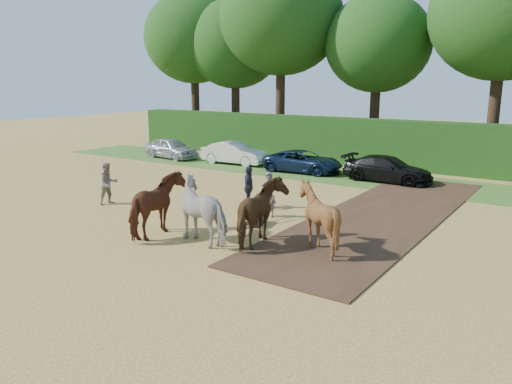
# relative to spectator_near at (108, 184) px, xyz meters

# --- Properties ---
(ground) EXTENTS (120.00, 120.00, 0.00)m
(ground) POSITION_rel_spectator_near_xyz_m (9.34, -2.05, -0.93)
(ground) COLOR gold
(ground) RESTS_ON ground
(earth_strip) EXTENTS (4.50, 17.00, 0.05)m
(earth_strip) POSITION_rel_spectator_near_xyz_m (10.84, 4.95, -0.91)
(earth_strip) COLOR #472D1C
(earth_strip) RESTS_ON ground
(grass_verge) EXTENTS (50.00, 5.00, 0.03)m
(grass_verge) POSITION_rel_spectator_near_xyz_m (9.34, 11.95, -0.92)
(grass_verge) COLOR #38601E
(grass_verge) RESTS_ON ground
(hedgerow) EXTENTS (46.00, 1.60, 3.00)m
(hedgerow) POSITION_rel_spectator_near_xyz_m (9.34, 16.45, 0.57)
(hedgerow) COLOR #14380F
(hedgerow) RESTS_ON ground
(spectator_near) EXTENTS (0.92, 1.06, 1.87)m
(spectator_near) POSITION_rel_spectator_near_xyz_m (0.00, 0.00, 0.00)
(spectator_near) COLOR #B7A490
(spectator_near) RESTS_ON ground
(spectator_far) EXTENTS (0.86, 1.16, 1.83)m
(spectator_far) POSITION_rel_spectator_near_xyz_m (5.55, 2.94, -0.02)
(spectator_far) COLOR #262732
(spectator_far) RESTS_ON ground
(plough_team) EXTENTS (7.37, 6.02, 2.20)m
(plough_team) POSITION_rel_spectator_near_xyz_m (7.88, -1.16, 0.16)
(plough_team) COLOR #612918
(plough_team) RESTS_ON ground
(parked_cars) EXTENTS (36.44, 3.08, 1.47)m
(parked_cars) POSITION_rel_spectator_near_xyz_m (8.26, 11.87, -0.24)
(parked_cars) COLOR #B5B6BC
(parked_cars) RESTS_ON ground
(treeline) EXTENTS (48.70, 10.60, 14.21)m
(treeline) POSITION_rel_spectator_near_xyz_m (7.65, 19.63, 8.04)
(treeline) COLOR #382616
(treeline) RESTS_ON ground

